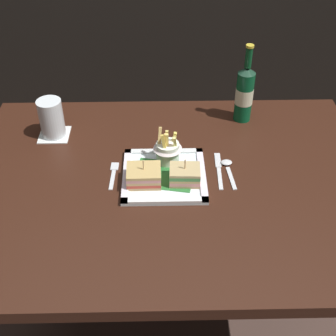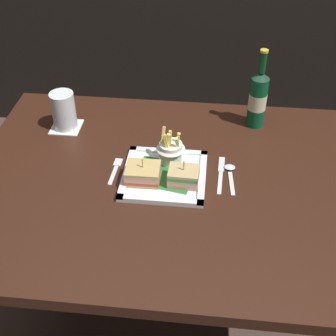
{
  "view_description": "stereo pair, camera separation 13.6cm",
  "coord_description": "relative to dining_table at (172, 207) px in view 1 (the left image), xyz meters",
  "views": [
    {
      "loc": [
        -0.03,
        -1.05,
        1.66
      ],
      "look_at": [
        -0.01,
        0.0,
        0.8
      ],
      "focal_mm": 49.4,
      "sensor_mm": 36.0,
      "label": 1
    },
    {
      "loc": [
        0.1,
        -1.04,
        1.66
      ],
      "look_at": [
        -0.01,
        0.0,
        0.8
      ],
      "focal_mm": 49.4,
      "sensor_mm": 36.0,
      "label": 2
    }
  ],
  "objects": [
    {
      "name": "dining_table",
      "position": [
        0.0,
        0.0,
        0.0
      ],
      "size": [
        1.24,
        0.9,
        0.76
      ],
      "color": "#351A11",
      "rests_on": "ground_plane"
    },
    {
      "name": "knife",
      "position": [
        0.15,
        0.05,
        0.12
      ],
      "size": [
        0.02,
        0.17,
        0.0
      ],
      "color": "silver",
      "rests_on": "dining_table"
    },
    {
      "name": "spoon",
      "position": [
        0.17,
        0.05,
        0.12
      ],
      "size": [
        0.04,
        0.14,
        0.01
      ],
      "color": "silver",
      "rests_on": "dining_table"
    },
    {
      "name": "drink_coaster",
      "position": [
        -0.39,
        0.24,
        0.12
      ],
      "size": [
        0.1,
        0.1,
        0.0
      ],
      "primitive_type": "cube",
      "color": "white",
      "rests_on": "dining_table"
    },
    {
      "name": "ground_plane",
      "position": [
        0.0,
        0.0,
        -0.65
      ],
      "size": [
        6.0,
        6.0,
        0.0
      ],
      "primitive_type": "plane",
      "color": "#48342C"
    },
    {
      "name": "sandwich_half_left",
      "position": [
        -0.08,
        -0.02,
        0.15
      ],
      "size": [
        0.1,
        0.08,
        0.08
      ],
      "color": "tan",
      "rests_on": "square_plate"
    },
    {
      "name": "sandwich_half_right",
      "position": [
        0.04,
        -0.02,
        0.15
      ],
      "size": [
        0.09,
        0.07,
        0.08
      ],
      "color": "tan",
      "rests_on": "square_plate"
    },
    {
      "name": "water_glass",
      "position": [
        -0.39,
        0.24,
        0.17
      ],
      "size": [
        0.08,
        0.08,
        0.13
      ],
      "color": "silver",
      "rests_on": "dining_table"
    },
    {
      "name": "square_plate",
      "position": [
        -0.02,
        0.01,
        0.12
      ],
      "size": [
        0.25,
        0.25,
        0.02
      ],
      "color": "white",
      "rests_on": "dining_table"
    },
    {
      "name": "fries_cup",
      "position": [
        -0.01,
        0.08,
        0.17
      ],
      "size": [
        0.09,
        0.09,
        0.12
      ],
      "color": "white",
      "rests_on": "square_plate"
    },
    {
      "name": "beer_bottle",
      "position": [
        0.26,
        0.33,
        0.22
      ],
      "size": [
        0.06,
        0.06,
        0.28
      ],
      "color": "#0B4E2A",
      "rests_on": "dining_table"
    },
    {
      "name": "fork",
      "position": [
        -0.18,
        0.03,
        0.12
      ],
      "size": [
        0.03,
        0.13,
        0.0
      ],
      "color": "silver",
      "rests_on": "dining_table"
    }
  ]
}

